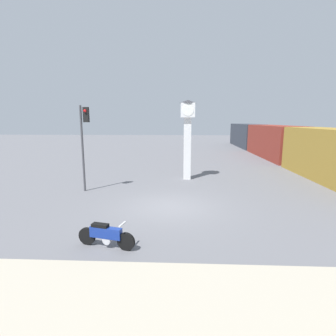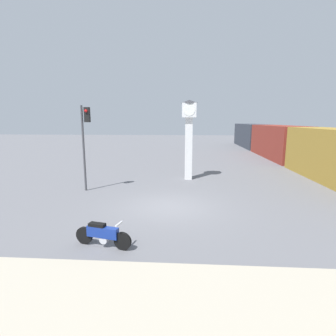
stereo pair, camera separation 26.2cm
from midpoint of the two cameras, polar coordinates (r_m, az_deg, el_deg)
ground_plane at (r=12.19m, az=-0.41°, el=-8.47°), size 120.00×120.00×0.00m
motorcycle at (r=8.67m, az=-14.26°, el=-13.95°), size 1.90×0.62×0.85m
clock_tower at (r=17.49m, az=3.83°, el=8.66°), size 1.10×1.10×5.24m
freight_train at (r=30.50m, az=21.82°, el=5.39°), size 2.80×34.90×3.40m
traffic_light at (r=15.12m, az=-18.27°, el=7.15°), size 0.50×0.35×4.73m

